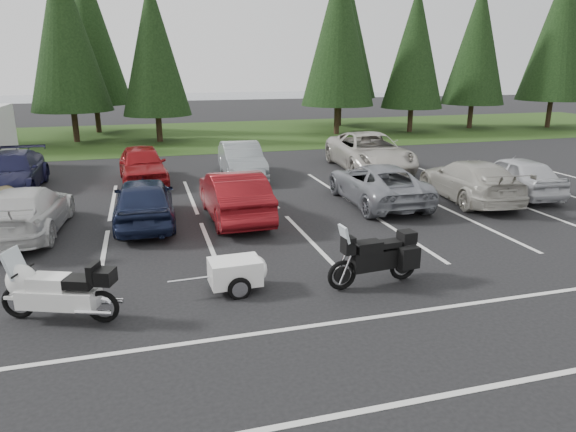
# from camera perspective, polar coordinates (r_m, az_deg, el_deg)

# --- Properties ---
(ground) EXTENTS (120.00, 120.00, 0.00)m
(ground) POSITION_cam_1_polar(r_m,az_deg,el_deg) (12.51, -10.09, -5.59)
(ground) COLOR black
(ground) RESTS_ON ground
(grass_strip) EXTENTS (80.00, 16.00, 0.01)m
(grass_strip) POSITION_cam_1_polar(r_m,az_deg,el_deg) (35.89, -14.18, 8.55)
(grass_strip) COLOR #213A12
(grass_strip) RESTS_ON ground
(lake_water) EXTENTS (70.00, 50.00, 0.02)m
(lake_water) POSITION_cam_1_polar(r_m,az_deg,el_deg) (66.92, -11.69, 12.17)
(lake_water) COLOR slate
(lake_water) RESTS_ON ground
(stall_markings) EXTENTS (32.00, 16.00, 0.01)m
(stall_markings) POSITION_cam_1_polar(r_m,az_deg,el_deg) (14.38, -10.93, -2.67)
(stall_markings) COLOR silver
(stall_markings) RESTS_ON ground
(conifer_4) EXTENTS (4.80, 4.80, 11.17)m
(conifer_4) POSITION_cam_1_polar(r_m,az_deg,el_deg) (34.75, -23.59, 18.30)
(conifer_4) COLOR #332316
(conifer_4) RESTS_ON ground
(conifer_5) EXTENTS (4.14, 4.14, 9.63)m
(conifer_5) POSITION_cam_1_polar(r_m,az_deg,el_deg) (33.20, -14.73, 17.67)
(conifer_5) COLOR #332316
(conifer_5) RESTS_ON ground
(conifer_6) EXTENTS (4.93, 4.93, 11.48)m
(conifer_6) POSITION_cam_1_polar(r_m,az_deg,el_deg) (36.15, 5.69, 19.68)
(conifer_6) COLOR #332316
(conifer_6) RESTS_ON ground
(conifer_7) EXTENTS (4.27, 4.27, 9.94)m
(conifer_7) POSITION_cam_1_polar(r_m,az_deg,el_deg) (38.17, 13.93, 17.77)
(conifer_7) COLOR #332316
(conifer_7) RESTS_ON ground
(conifer_8) EXTENTS (4.53, 4.53, 10.56)m
(conifer_8) POSITION_cam_1_polar(r_m,az_deg,el_deg) (41.78, 20.31, 17.61)
(conifer_8) COLOR #332316
(conifer_8) RESTS_ON ground
(conifer_9) EXTENTS (5.19, 5.19, 12.10)m
(conifer_9) POSITION_cam_1_polar(r_m,az_deg,el_deg) (44.57, 28.05, 17.78)
(conifer_9) COLOR #332316
(conifer_9) RESTS_ON ground
(conifer_back_b) EXTENTS (4.97, 4.97, 11.58)m
(conifer_back_b) POSITION_cam_1_polar(r_m,az_deg,el_deg) (39.24, -21.26, 18.53)
(conifer_back_b) COLOR #332316
(conifer_back_b) RESTS_ON ground
(conifer_back_c) EXTENTS (5.50, 5.50, 12.81)m
(conifer_back_c) POSITION_cam_1_polar(r_m,az_deg,el_deg) (41.30, 5.96, 20.35)
(conifer_back_c) COLOR #332316
(conifer_back_c) RESTS_ON ground
(car_near_3) EXTENTS (2.20, 4.82, 1.37)m
(car_near_3) POSITION_cam_1_polar(r_m,az_deg,el_deg) (16.25, -27.06, 0.52)
(car_near_3) COLOR silver
(car_near_3) RESTS_ON ground
(car_near_4) EXTENTS (1.82, 4.35, 1.47)m
(car_near_4) POSITION_cam_1_polar(r_m,az_deg,el_deg) (15.94, -15.69, 1.65)
(car_near_4) COLOR #171E39
(car_near_4) RESTS_ON ground
(car_near_5) EXTENTS (1.70, 4.63, 1.51)m
(car_near_5) POSITION_cam_1_polar(r_m,az_deg,el_deg) (16.02, -6.01, 2.35)
(car_near_5) COLOR maroon
(car_near_5) RESTS_ON ground
(car_near_6) EXTENTS (2.45, 5.04, 1.38)m
(car_near_6) POSITION_cam_1_polar(r_m,az_deg,el_deg) (18.05, 9.87, 3.57)
(car_near_6) COLOR gray
(car_near_6) RESTS_ON ground
(car_near_7) EXTENTS (2.48, 5.10, 1.43)m
(car_near_7) POSITION_cam_1_polar(r_m,az_deg,el_deg) (19.28, 19.51, 3.76)
(car_near_7) COLOR #ADA99E
(car_near_7) RESTS_ON ground
(car_near_8) EXTENTS (2.02, 4.37, 1.45)m
(car_near_8) POSITION_cam_1_polar(r_m,az_deg,el_deg) (20.70, 23.87, 4.15)
(car_near_8) COLOR silver
(car_near_8) RESTS_ON ground
(car_far_1) EXTENTS (2.08, 5.05, 1.46)m
(car_far_1) POSITION_cam_1_polar(r_m,az_deg,el_deg) (22.05, -28.36, 4.27)
(car_far_1) COLOR #161637
(car_far_1) RESTS_ON ground
(car_far_2) EXTENTS (2.07, 4.50, 1.50)m
(car_far_2) POSITION_cam_1_polar(r_m,az_deg,el_deg) (21.77, -15.88, 5.54)
(car_far_2) COLOR maroon
(car_far_2) RESTS_ON ground
(car_far_3) EXTENTS (1.72, 4.52, 1.47)m
(car_far_3) POSITION_cam_1_polar(r_m,az_deg,el_deg) (22.00, -5.17, 6.18)
(car_far_3) COLOR gray
(car_far_3) RESTS_ON ground
(car_far_4) EXTENTS (3.31, 6.27, 1.68)m
(car_far_4) POSITION_cam_1_polar(r_m,az_deg,el_deg) (23.72, 9.04, 7.04)
(car_far_4) COLOR #B9B3AA
(car_far_4) RESTS_ON ground
(touring_motorcycle) EXTENTS (2.66, 1.67, 1.41)m
(touring_motorcycle) POSITION_cam_1_polar(r_m,az_deg,el_deg) (10.51, -24.25, -7.08)
(touring_motorcycle) COLOR white
(touring_motorcycle) RESTS_ON ground
(cargo_trailer) EXTENTS (1.59, 0.94, 0.72)m
(cargo_trailer) POSITION_cam_1_polar(r_m,az_deg,el_deg) (11.00, -5.91, -6.54)
(cargo_trailer) COLOR white
(cargo_trailer) RESTS_ON ground
(adventure_motorcycle) EXTENTS (2.48, 1.07, 1.47)m
(adventure_motorcycle) POSITION_cam_1_polar(r_m,az_deg,el_deg) (11.26, 9.53, -4.08)
(adventure_motorcycle) COLOR black
(adventure_motorcycle) RESTS_ON ground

